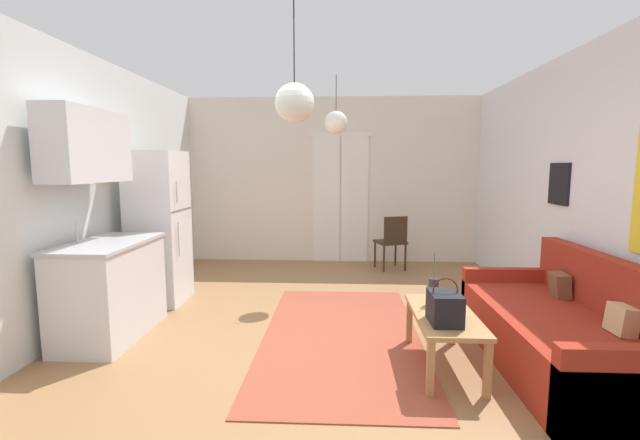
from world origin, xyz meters
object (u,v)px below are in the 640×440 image
(couch, at_px, (566,333))
(accent_chair, at_px, (392,240))
(pendant_lamp_near, at_px, (294,103))
(refrigerator, at_px, (159,228))
(bamboo_vase, at_px, (433,291))
(pendant_lamp_far, at_px, (336,123))
(handbag, at_px, (445,307))
(coffee_table, at_px, (444,320))

(couch, xyz_separation_m, accent_chair, (-1.01, 3.20, 0.20))
(pendant_lamp_near, bearing_deg, accent_chair, 74.34)
(couch, bearing_deg, refrigerator, 159.18)
(bamboo_vase, height_order, refrigerator, refrigerator)
(pendant_lamp_near, bearing_deg, pendant_lamp_far, 85.50)
(couch, height_order, pendant_lamp_near, pendant_lamp_near)
(bamboo_vase, relative_size, refrigerator, 0.25)
(pendant_lamp_near, bearing_deg, refrigerator, 130.37)
(handbag, bearing_deg, couch, 14.20)
(refrigerator, relative_size, accent_chair, 2.10)
(accent_chair, bearing_deg, couch, 88.54)
(bamboo_vase, relative_size, handbag, 1.28)
(refrigerator, xyz_separation_m, pendant_lamp_far, (2.07, 0.64, 1.26))
(couch, height_order, accent_chair, couch)
(bamboo_vase, xyz_separation_m, pendant_lamp_near, (-1.08, -0.85, 1.44))
(pendant_lamp_near, bearing_deg, couch, 17.81)
(accent_chair, xyz_separation_m, pendant_lamp_far, (-0.86, -1.06, 1.67))
(coffee_table, xyz_separation_m, bamboo_vase, (-0.04, 0.22, 0.18))
(couch, distance_m, pendant_lamp_far, 3.41)
(pendant_lamp_near, height_order, pendant_lamp_far, same)
(coffee_table, height_order, pendant_lamp_near, pendant_lamp_near)
(bamboo_vase, distance_m, handbag, 0.44)
(coffee_table, height_order, pendant_lamp_far, pendant_lamp_far)
(bamboo_vase, bearing_deg, accent_chair, 89.82)
(couch, bearing_deg, bamboo_vase, 170.03)
(couch, bearing_deg, pendant_lamp_far, 131.23)
(accent_chair, relative_size, pendant_lamp_near, 0.98)
(refrigerator, bearing_deg, pendant_lamp_near, -49.63)
(coffee_table, distance_m, refrigerator, 3.38)
(pendant_lamp_near, bearing_deg, handbag, 21.16)
(accent_chair, bearing_deg, pendant_lamp_far, 31.87)
(couch, relative_size, refrigerator, 1.12)
(bamboo_vase, height_order, pendant_lamp_near, pendant_lamp_near)
(couch, relative_size, coffee_table, 1.98)
(couch, relative_size, handbag, 5.78)
(bamboo_vase, bearing_deg, coffee_table, -79.45)
(handbag, distance_m, accent_chair, 3.46)
(couch, bearing_deg, coffee_table, -177.41)
(refrigerator, bearing_deg, bamboo_vase, -24.30)
(bamboo_vase, distance_m, pendant_lamp_far, 2.67)
(refrigerator, height_order, accent_chair, refrigerator)
(refrigerator, xyz_separation_m, accent_chair, (2.93, 1.70, -0.41))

